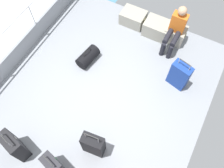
{
  "coord_description": "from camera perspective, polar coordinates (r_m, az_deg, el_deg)",
  "views": [
    {
      "loc": [
        1.3,
        -1.95,
        4.81
      ],
      "look_at": [
        0.15,
        0.21,
        0.25
      ],
      "focal_mm": 38.78,
      "sensor_mm": 36.0,
      "label": 1
    }
  ],
  "objects": [
    {
      "name": "ground_plane",
      "position": [
        5.38,
        -2.45,
        -2.47
      ],
      "size": [
        4.4,
        5.2,
        0.06
      ],
      "primitive_type": "cube",
      "color": "gray"
    },
    {
      "name": "gunwale_port",
      "position": [
        6.07,
        -20.84,
        7.47
      ],
      "size": [
        0.06,
        5.2,
        0.45
      ],
      "primitive_type": "cube",
      "color": "gray",
      "rests_on": "ground_plane"
    },
    {
      "name": "railing_port",
      "position": [
        5.67,
        -22.64,
        10.71
      ],
      "size": [
        0.04,
        4.2,
        1.02
      ],
      "color": "silver",
      "rests_on": "ground_plane"
    },
    {
      "name": "cargo_crate_0",
      "position": [
        6.42,
        5.01,
        15.31
      ],
      "size": [
        0.64,
        0.45,
        0.35
      ],
      "color": "gray",
      "rests_on": "ground_plane"
    },
    {
      "name": "cargo_crate_1",
      "position": [
        6.24,
        10.49,
        12.82
      ],
      "size": [
        0.64,
        0.47,
        0.39
      ],
      "color": "gray",
      "rests_on": "ground_plane"
    },
    {
      "name": "cargo_crate_2",
      "position": [
        6.19,
        14.56,
        11.33
      ],
      "size": [
        0.52,
        0.4,
        0.42
      ],
      "color": "#9E9989",
      "rests_on": "ground_plane"
    },
    {
      "name": "passenger_seated",
      "position": [
        5.78,
        14.76,
        12.51
      ],
      "size": [
        0.34,
        0.66,
        1.12
      ],
      "color": "orange",
      "rests_on": "ground_plane"
    },
    {
      "name": "suitcase_0",
      "position": [
        4.68,
        -13.62,
        -18.15
      ],
      "size": [
        0.42,
        0.31,
        0.76
      ],
      "color": "black",
      "rests_on": "ground_plane"
    },
    {
      "name": "suitcase_1",
      "position": [
        4.61,
        -4.4,
        -14.1
      ],
      "size": [
        0.43,
        0.26,
        0.92
      ],
      "color": "black",
      "rests_on": "ground_plane"
    },
    {
      "name": "suitcase_2",
      "position": [
        5.37,
        15.57,
        2.03
      ],
      "size": [
        0.46,
        0.31,
        0.85
      ],
      "color": "navy",
      "rests_on": "ground_plane"
    },
    {
      "name": "suitcase_3",
      "position": [
        4.93,
        -21.96,
        -13.35
      ],
      "size": [
        0.5,
        0.33,
        0.94
      ],
      "color": "black",
      "rests_on": "ground_plane"
    },
    {
      "name": "duffel_bag",
      "position": [
        5.69,
        -5.7,
        6.41
      ],
      "size": [
        0.38,
        0.6,
        0.43
      ],
      "color": "black",
      "rests_on": "ground_plane"
    }
  ]
}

